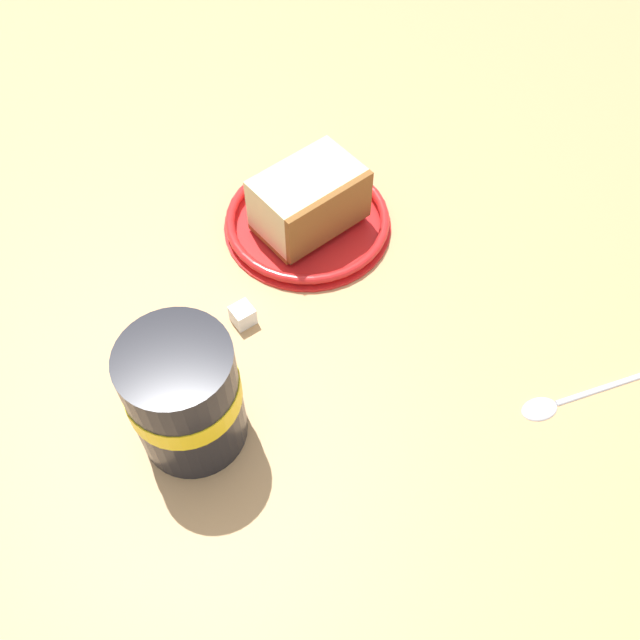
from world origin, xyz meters
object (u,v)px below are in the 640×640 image
Objects in this scene: tea_mug at (184,393)px; teaspoon at (567,399)px; cake_slice at (309,201)px; sugar_cube at (243,316)px; small_plate at (308,221)px.

teaspoon is at bearing 78.60° from tea_mug.
tea_mug is 29.78cm from teaspoon.
sugar_cube is (8.84, -8.31, -2.69)cm from cake_slice.
teaspoon is 27.18cm from sugar_cube.
small_plate is 1.43× the size of tea_mug.
tea_mug reaches higher than sugar_cube.
small_plate is 12.24cm from sugar_cube.
small_plate is at bearing 141.93° from tea_mug.
tea_mug is 11.50cm from sugar_cube.
sugar_cube is at bearing -122.37° from teaspoon.
small_plate is 27.87cm from teaspoon.
teaspoon is 7.58× the size of sugar_cube.
small_plate is 8.84× the size of sugar_cube.
small_plate is at bearing -148.03° from teaspoon.
small_plate is 23.18cm from tea_mug.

